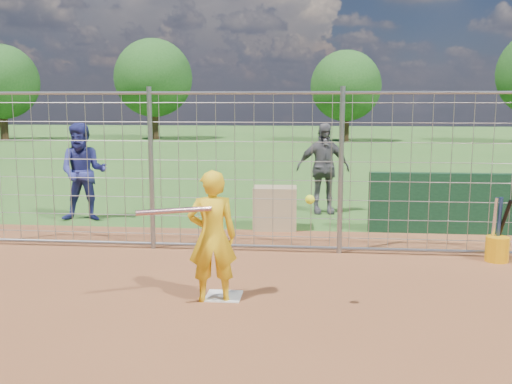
# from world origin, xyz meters

# --- Properties ---
(ground) EXTENTS (100.00, 100.00, 0.00)m
(ground) POSITION_xyz_m (0.00, 0.00, 0.00)
(ground) COLOR #2D591E
(ground) RESTS_ON ground
(home_plate) EXTENTS (0.43, 0.43, 0.02)m
(home_plate) POSITION_xyz_m (0.00, -0.20, 0.01)
(home_plate) COLOR silver
(home_plate) RESTS_ON ground
(dugout_wall) EXTENTS (2.60, 0.20, 1.10)m
(dugout_wall) POSITION_xyz_m (3.40, 3.60, 0.55)
(dugout_wall) COLOR #11381E
(dugout_wall) RESTS_ON ground
(batter) EXTENTS (0.64, 0.49, 1.58)m
(batter) POSITION_xyz_m (-0.11, -0.35, 0.79)
(batter) COLOR yellow
(batter) RESTS_ON ground
(bystander_a) EXTENTS (1.07, 0.90, 1.96)m
(bystander_a) POSITION_xyz_m (-3.48, 4.06, 0.98)
(bystander_a) COLOR navy
(bystander_a) RESTS_ON ground
(bystander_b) EXTENTS (1.19, 0.64, 1.93)m
(bystander_b) POSITION_xyz_m (1.29, 5.31, 0.96)
(bystander_b) COLOR #525156
(bystander_b) RESTS_ON ground
(equipment_bin) EXTENTS (0.82, 0.58, 0.80)m
(equipment_bin) POSITION_xyz_m (0.38, 3.63, 0.40)
(equipment_bin) COLOR tan
(equipment_bin) RESTS_ON ground
(equipment_in_play) EXTENTS (1.98, 0.42, 0.24)m
(equipment_in_play) POSITION_xyz_m (-0.12, -0.64, 1.19)
(equipment_in_play) COLOR silver
(equipment_in_play) RESTS_ON ground
(bucket_with_bats) EXTENTS (0.34, 0.40, 0.98)m
(bucket_with_bats) POSITION_xyz_m (3.82, 1.76, 0.25)
(bucket_with_bats) COLOR orange
(bucket_with_bats) RESTS_ON ground
(backstop_fence) EXTENTS (9.08, 0.08, 2.60)m
(backstop_fence) POSITION_xyz_m (0.00, 2.00, 1.26)
(backstop_fence) COLOR gray
(backstop_fence) RESTS_ON ground
(tree_line) EXTENTS (44.66, 6.72, 6.48)m
(tree_line) POSITION_xyz_m (3.13, 28.13, 3.71)
(tree_line) COLOR #3F2B19
(tree_line) RESTS_ON ground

